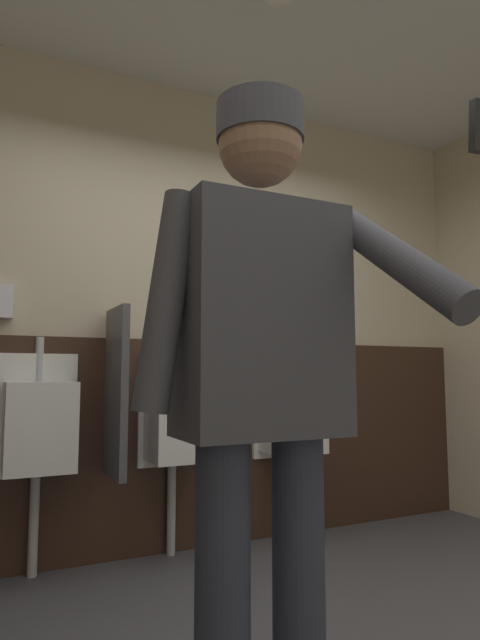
# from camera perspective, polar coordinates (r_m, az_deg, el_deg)

# --- Properties ---
(wall_back) EXTENTS (4.91, 0.12, 2.88)m
(wall_back) POSITION_cam_1_polar(r_m,az_deg,el_deg) (3.38, -6.25, 0.98)
(wall_back) COLOR beige
(wall_back) RESTS_ON ground_plane
(wainscot_band_back) EXTENTS (4.31, 0.03, 1.25)m
(wainscot_band_back) POSITION_cam_1_polar(r_m,az_deg,el_deg) (3.31, -5.96, -13.01)
(wainscot_band_back) COLOR #382319
(wainscot_band_back) RESTS_ON ground_plane
(urinal_left) EXTENTS (0.40, 0.34, 1.24)m
(urinal_left) POSITION_cam_1_polar(r_m,az_deg,el_deg) (2.97, -20.79, -10.53)
(urinal_left) COLOR white
(urinal_left) RESTS_ON ground_plane
(urinal_middle) EXTENTS (0.40, 0.34, 1.24)m
(urinal_middle) POSITION_cam_1_polar(r_m,az_deg,el_deg) (3.13, -6.74, -10.60)
(urinal_middle) COLOR white
(urinal_middle) RESTS_ON ground_plane
(urinal_right) EXTENTS (0.40, 0.34, 1.24)m
(urinal_right) POSITION_cam_1_polar(r_m,az_deg,el_deg) (3.45, 5.31, -10.16)
(urinal_right) COLOR white
(urinal_right) RESTS_ON ground_plane
(privacy_divider_panel) EXTENTS (0.04, 0.40, 0.90)m
(privacy_divider_panel) POSITION_cam_1_polar(r_m,az_deg,el_deg) (2.95, -13.20, -7.42)
(privacy_divider_panel) COLOR #4C4C51
(person) EXTENTS (0.66, 0.60, 1.79)m
(person) POSITION_cam_1_polar(r_m,az_deg,el_deg) (1.41, 2.43, -4.72)
(person) COLOR #2D3342
(person) RESTS_ON ground_plane
(soap_dispenser) EXTENTS (0.10, 0.07, 0.18)m
(soap_dispenser) POSITION_cam_1_polar(r_m,az_deg,el_deg) (3.09, -24.11, 1.87)
(soap_dispenser) COLOR silver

